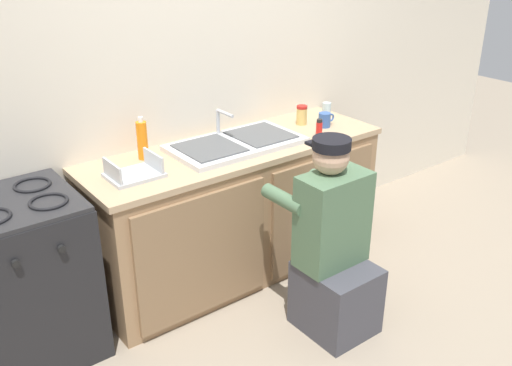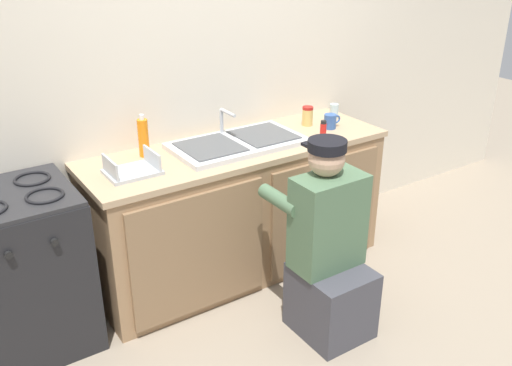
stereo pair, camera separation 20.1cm
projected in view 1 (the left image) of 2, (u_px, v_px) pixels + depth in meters
ground_plane at (266, 288)px, 3.58m from camera, size 12.00×12.00×0.00m
back_wall at (202, 72)px, 3.54m from camera, size 6.00×0.10×2.50m
counter_cabinet at (238, 213)px, 3.62m from camera, size 1.88×0.62×0.83m
countertop at (236, 149)px, 3.45m from camera, size 1.92×0.62×0.04m
sink_double_basin at (236, 143)px, 3.44m from camera, size 0.80×0.44×0.19m
stove_range at (28, 278)px, 2.89m from camera, size 0.58×0.62×0.90m
plumber_person at (333, 254)px, 3.08m from camera, size 0.42×0.61×1.10m
spice_bottle_red at (319, 127)px, 3.61m from camera, size 0.04×0.04×0.10m
condiment_jar at (302, 115)px, 3.80m from camera, size 0.07×0.07×0.13m
coffee_mug at (325, 120)px, 3.76m from camera, size 0.13×0.08×0.09m
dish_rack_tray at (134, 173)px, 3.01m from camera, size 0.28×0.22×0.11m
soap_bottle_orange at (142, 140)px, 3.21m from camera, size 0.06×0.06×0.25m
water_glass at (327, 110)px, 3.95m from camera, size 0.06×0.06×0.10m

